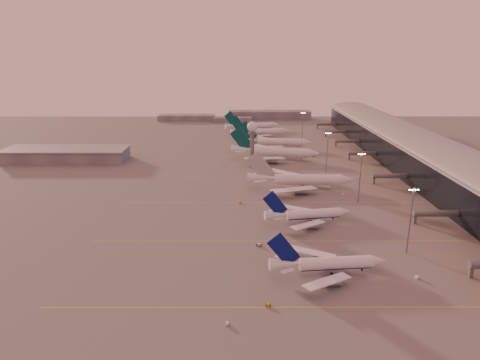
{
  "coord_description": "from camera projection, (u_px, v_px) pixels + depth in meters",
  "views": [
    {
      "loc": [
        -3.19,
        -141.99,
        70.02
      ],
      "look_at": [
        -2.72,
        65.8,
        8.15
      ],
      "focal_mm": 32.0,
      "sensor_mm": 36.0,
      "label": 1
    }
  ],
  "objects": [
    {
      "name": "gsv_tug_hangar",
      "position": [
        313.0,
        156.0,
        300.16
      ],
      "size": [
        4.15,
        2.68,
        1.14
      ],
      "color": "gold",
      "rests_on": "ground"
    },
    {
      "name": "terminal",
      "position": [
        422.0,
        155.0,
        258.82
      ],
      "size": [
        57.0,
        362.0,
        23.04
      ],
      "color": "black",
      "rests_on": "ground"
    },
    {
      "name": "radar_tower",
      "position": [
        252.0,
        135.0,
        265.12
      ],
      "size": [
        6.4,
        6.4,
        31.1
      ],
      "color": "slate",
      "rests_on": "ground"
    },
    {
      "name": "hangar",
      "position": [
        66.0,
        154.0,
        288.76
      ],
      "size": [
        82.0,
        27.0,
        8.5
      ],
      "color": "slate",
      "rests_on": "ground"
    },
    {
      "name": "gsv_truck_c",
      "position": [
        241.0,
        201.0,
        207.26
      ],
      "size": [
        5.13,
        3.68,
        1.96
      ],
      "color": "gold",
      "rests_on": "ground"
    },
    {
      "name": "mast_c",
      "position": [
        327.0,
        150.0,
        257.69
      ],
      "size": [
        3.6,
        0.56,
        25.0
      ],
      "color": "slate",
      "rests_on": "ground"
    },
    {
      "name": "gsv_truck_a",
      "position": [
        229.0,
        322.0,
        114.25
      ],
      "size": [
        4.85,
        2.17,
        1.9
      ],
      "color": "silver",
      "rests_on": "ground"
    },
    {
      "name": "greentail_d",
      "position": [
        253.0,
        127.0,
        399.01
      ],
      "size": [
        52.42,
        41.72,
        19.6
      ],
      "color": "silver",
      "rests_on": "ground"
    },
    {
      "name": "greentail_b",
      "position": [
        275.0,
        144.0,
        326.34
      ],
      "size": [
        56.68,
        45.52,
        20.64
      ],
      "color": "silver",
      "rests_on": "ground"
    },
    {
      "name": "greentail_a",
      "position": [
        275.0,
        154.0,
        291.49
      ],
      "size": [
        60.63,
        48.56,
        22.18
      ],
      "color": "silver",
      "rests_on": "ground"
    },
    {
      "name": "narrowbody_mid",
      "position": [
        308.0,
        216.0,
        183.22
      ],
      "size": [
        38.69,
        30.65,
        15.2
      ],
      "color": "silver",
      "rests_on": "ground"
    },
    {
      "name": "distant_horizon",
      "position": [
        244.0,
        116.0,
        466.59
      ],
      "size": [
        165.0,
        37.5,
        9.0
      ],
      "color": "slate",
      "rests_on": "ground"
    },
    {
      "name": "gsv_truck_b",
      "position": [
        338.0,
        212.0,
        193.28
      ],
      "size": [
        5.4,
        2.26,
        2.13
      ],
      "color": "silver",
      "rests_on": "ground"
    },
    {
      "name": "taxiway_markings",
      "position": [
        307.0,
        202.0,
        209.81
      ],
      "size": [
        180.0,
        185.25,
        0.02
      ],
      "color": "#D2CC4A",
      "rests_on": "ground"
    },
    {
      "name": "mast_a",
      "position": [
        411.0,
        217.0,
        152.28
      ],
      "size": [
        3.6,
        0.56,
        25.0
      ],
      "color": "slate",
      "rests_on": "ground"
    },
    {
      "name": "mast_b",
      "position": [
        360.0,
        175.0,
        204.99
      ],
      "size": [
        3.6,
        0.56,
        25.0
      ],
      "color": "slate",
      "rests_on": "ground"
    },
    {
      "name": "gsv_tug_mid",
      "position": [
        259.0,
        245.0,
        161.24
      ],
      "size": [
        4.1,
        4.2,
        1.05
      ],
      "color": "silver",
      "rests_on": "ground"
    },
    {
      "name": "greentail_c",
      "position": [
        261.0,
        133.0,
        369.54
      ],
      "size": [
        52.89,
        42.32,
        19.4
      ],
      "color": "silver",
      "rests_on": "ground"
    },
    {
      "name": "gsv_tug_near",
      "position": [
        268.0,
        305.0,
        122.86
      ],
      "size": [
        1.85,
        3.02,
        0.85
      ],
      "color": "gold",
      "rests_on": "ground"
    },
    {
      "name": "gsv_truck_d",
      "position": [
        224.0,
        164.0,
        276.58
      ],
      "size": [
        3.84,
        5.53,
        2.11
      ],
      "color": "silver",
      "rests_on": "ground"
    },
    {
      "name": "widebody_white",
      "position": [
        301.0,
        182.0,
        229.75
      ],
      "size": [
        57.74,
        46.21,
        20.3
      ],
      "color": "silver",
      "rests_on": "ground"
    },
    {
      "name": "gsv_catering_b",
      "position": [
        344.0,
        192.0,
        218.32
      ],
      "size": [
        4.63,
        2.53,
        3.63
      ],
      "color": "silver",
      "rests_on": "ground"
    },
    {
      "name": "gsv_catering_a",
      "position": [
        418.0,
        273.0,
        137.45
      ],
      "size": [
        5.58,
        3.71,
        4.21
      ],
      "color": "silver",
      "rests_on": "ground"
    },
    {
      "name": "narrowbody_near",
      "position": [
        327.0,
        265.0,
        140.16
      ],
      "size": [
        39.9,
        31.72,
        15.59
      ],
      "color": "silver",
      "rests_on": "ground"
    },
    {
      "name": "mast_d",
      "position": [
        303.0,
        126.0,
        343.94
      ],
      "size": [
        3.6,
        0.56,
        25.0
      ],
      "color": "slate",
      "rests_on": "ground"
    },
    {
      "name": "ground",
      "position": [
        248.0,
        253.0,
        156.07
      ],
      "size": [
        700.0,
        700.0,
        0.0
      ],
      "primitive_type": "plane",
      "color": "#5C5959",
      "rests_on": "ground"
    }
  ]
}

